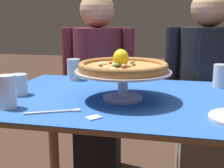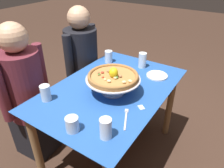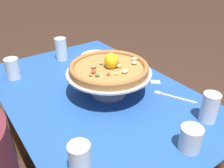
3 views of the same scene
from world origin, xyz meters
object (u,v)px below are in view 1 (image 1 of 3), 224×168
diner_left (98,92)px  diner_right (204,97)px  pizza_stand (123,78)px  sugar_packet (94,118)px  water_glass_front_left (7,94)px  water_glass_back_left (74,71)px  water_glass_back_right (221,77)px  water_glass_side_left (18,86)px  dinner_fork (56,112)px  pizza (123,66)px

diner_left → diner_right: 0.68m
pizza_stand → diner_left: diner_left is taller
sugar_packet → diner_right: size_ratio=0.04×
diner_left → pizza_stand: bearing=-66.6°
water_glass_front_left → diner_left: (0.12, 0.88, -0.20)m
pizza_stand → water_glass_back_left: bearing=134.5°
sugar_packet → diner_left: diner_left is taller
water_glass_back_right → water_glass_side_left: water_glass_back_right is taller
dinner_fork → diner_left: size_ratio=0.15×
water_glass_back_right → diner_right: diner_right is taller
sugar_packet → pizza: bearing=78.7°
water_glass_front_left → dinner_fork: (0.20, -0.01, -0.05)m
pizza_stand → pizza: bearing=-132.6°
pizza_stand → water_glass_back_left: pizza_stand is taller
water_glass_front_left → diner_left: 0.91m
sugar_packet → water_glass_front_left: bearing=172.2°
diner_left → sugar_packet: bearing=-75.8°
sugar_packet → diner_left: 0.97m
pizza → sugar_packet: bearing=-101.3°
pizza → water_glass_front_left: pizza is taller
water_glass_back_right → sugar_packet: bearing=-129.3°
diner_right → water_glass_side_left: bearing=-142.6°
water_glass_front_left → water_glass_side_left: size_ratio=1.36×
water_glass_front_left → water_glass_side_left: 0.20m
dinner_fork → water_glass_back_right: bearing=41.3°
pizza → water_glass_front_left: bearing=-152.2°
pizza → water_glass_side_left: size_ratio=3.97×
pizza → water_glass_back_right: 0.55m
water_glass_back_right → pizza: bearing=-142.5°
pizza → dinner_fork: (-0.20, -0.23, -0.14)m
dinner_fork → diner_right: bearing=55.5°
water_glass_front_left → water_glass_back_left: bearing=83.1°
water_glass_back_left → diner_left: (0.05, 0.32, -0.19)m
dinner_fork → diner_right: diner_right is taller
diner_left → diner_right: size_ratio=1.00×
diner_right → dinner_fork: bearing=-124.5°
diner_left → diner_right: (0.68, -0.03, 0.01)m
pizza → water_glass_side_left: bearing=-177.4°
pizza → diner_right: 0.80m
water_glass_back_left → dinner_fork: size_ratio=0.62×
water_glass_back_left → water_glass_front_left: 0.56m
pizza_stand → pizza: 0.05m
water_glass_back_right → water_glass_side_left: size_ratio=1.22×
sugar_packet → water_glass_back_left: bearing=115.2°
water_glass_back_right → dinner_fork: water_glass_back_right is taller
pizza → diner_left: (-0.29, 0.67, -0.29)m
sugar_packet → diner_right: 1.01m
pizza_stand → water_glass_side_left: 0.47m
water_glass_side_left → diner_right: size_ratio=0.08×
water_glass_front_left → pizza_stand: bearing=27.8°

